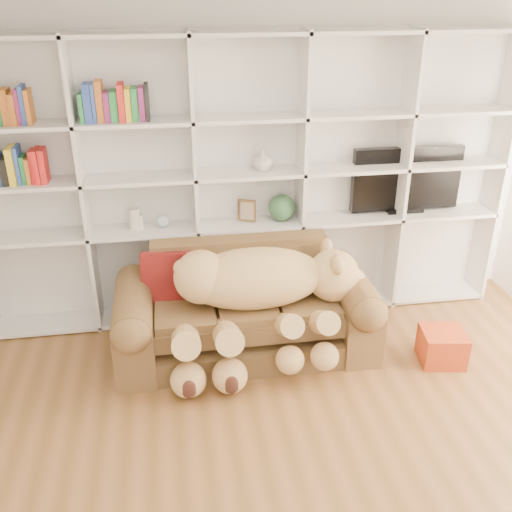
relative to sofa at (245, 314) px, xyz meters
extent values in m
cube|color=white|center=(0.12, 0.79, 1.03)|extent=(5.00, 0.02, 2.70)
cube|color=silver|center=(0.12, 0.75, 0.88)|extent=(4.40, 0.03, 2.40)
cube|color=silver|center=(-1.20, 0.59, 0.88)|extent=(0.03, 0.35, 2.40)
cube|color=silver|center=(-0.32, 0.59, 0.88)|extent=(0.03, 0.35, 2.40)
cube|color=silver|center=(0.56, 0.59, 0.88)|extent=(0.03, 0.35, 2.40)
cube|color=silver|center=(1.44, 0.59, 0.88)|extent=(0.03, 0.35, 2.40)
cube|color=silver|center=(2.32, 0.59, 0.88)|extent=(0.03, 0.35, 2.40)
cube|color=silver|center=(0.12, 0.59, -0.29)|extent=(4.40, 0.35, 0.03)
cube|color=silver|center=(0.12, 0.59, 0.53)|extent=(4.40, 0.35, 0.03)
cube|color=silver|center=(0.12, 0.59, 0.98)|extent=(4.40, 0.35, 0.03)
cube|color=silver|center=(0.12, 0.59, 1.43)|extent=(4.40, 0.35, 0.03)
cube|color=silver|center=(0.12, 0.59, 2.05)|extent=(4.40, 0.35, 0.03)
cube|color=brown|center=(0.00, -0.04, -0.22)|extent=(1.92, 0.78, 0.20)
cube|color=brown|center=(0.00, -0.06, 0.08)|extent=(1.43, 0.64, 0.27)
cube|color=brown|center=(0.00, 0.31, 0.28)|extent=(1.43, 0.18, 0.50)
cube|color=brown|center=(-0.86, -0.04, -0.07)|extent=(0.29, 0.87, 0.50)
cube|color=brown|center=(0.86, -0.04, -0.07)|extent=(0.29, 0.87, 0.50)
cylinder|color=brown|center=(-0.86, -0.04, 0.18)|extent=(0.29, 0.82, 0.29)
cylinder|color=brown|center=(0.86, -0.04, 0.18)|extent=(0.29, 0.82, 0.29)
ellipsoid|color=tan|center=(0.07, -0.08, 0.36)|extent=(1.08, 0.52, 0.46)
sphere|color=tan|center=(-0.34, -0.08, 0.41)|extent=(0.41, 0.41, 0.41)
sphere|color=tan|center=(0.68, -0.08, 0.33)|extent=(0.41, 0.41, 0.41)
sphere|color=#C8B984|center=(0.84, -0.08, 0.28)|extent=(0.20, 0.20, 0.20)
sphere|color=#391D14|center=(0.92, -0.08, 0.27)|extent=(0.07, 0.07, 0.07)
ellipsoid|color=tan|center=(0.66, -0.23, 0.50)|extent=(0.10, 0.16, 0.16)
ellipsoid|color=tan|center=(0.66, 0.06, 0.50)|extent=(0.10, 0.16, 0.16)
sphere|color=tan|center=(-0.47, -0.08, 0.49)|extent=(0.14, 0.14, 0.14)
cylinder|color=tan|center=(0.25, -0.38, 0.11)|extent=(0.18, 0.50, 0.36)
cylinder|color=tan|center=(0.51, -0.38, 0.11)|extent=(0.18, 0.50, 0.36)
cylinder|color=tan|center=(-0.49, -0.38, 0.07)|extent=(0.20, 0.57, 0.42)
cylinder|color=tan|center=(-0.19, -0.38, 0.07)|extent=(0.20, 0.57, 0.42)
sphere|color=tan|center=(0.25, -0.54, -0.09)|extent=(0.21, 0.21, 0.21)
sphere|color=tan|center=(0.51, -0.54, -0.09)|extent=(0.21, 0.21, 0.21)
sphere|color=tan|center=(-0.49, -0.54, -0.17)|extent=(0.26, 0.26, 0.26)
sphere|color=tan|center=(-0.19, -0.54, -0.17)|extent=(0.26, 0.26, 0.26)
cube|color=#601011|center=(-0.59, 0.14, 0.31)|extent=(0.41, 0.25, 0.42)
cube|color=#B23B17|center=(1.50, -0.42, -0.19)|extent=(0.38, 0.36, 0.26)
cube|color=black|center=(1.52, 0.64, 0.84)|extent=(0.97, 0.08, 0.56)
cube|color=black|center=(1.52, 0.64, 0.57)|extent=(0.32, 0.18, 0.04)
cube|color=brown|center=(0.11, 0.59, 0.65)|extent=(0.15, 0.08, 0.19)
sphere|color=#2C5632|center=(0.41, 0.59, 0.66)|extent=(0.23, 0.23, 0.23)
cylinder|color=beige|center=(-0.83, 0.59, 0.64)|extent=(0.12, 0.12, 0.18)
cylinder|color=beige|center=(-0.80, 0.59, 0.61)|extent=(0.09, 0.09, 0.13)
sphere|color=silver|center=(-0.60, 0.59, 0.60)|extent=(0.11, 0.11, 0.11)
imported|color=beige|center=(0.24, 0.59, 1.08)|extent=(0.18, 0.18, 0.17)
camera|label=1|loc=(-0.53, -3.85, 2.40)|focal=40.00mm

